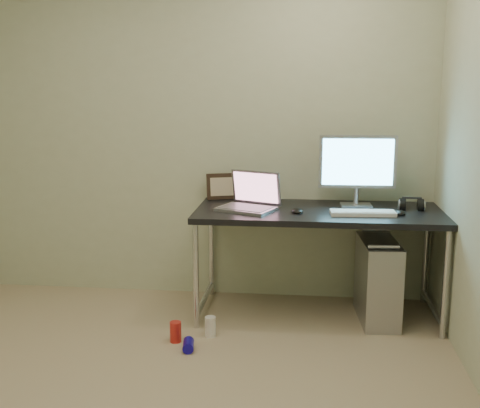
% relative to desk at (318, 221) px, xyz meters
% --- Properties ---
extents(wall_back, '(3.50, 0.02, 2.50)m').
position_rel_desk_xyz_m(wall_back, '(-0.92, 0.36, 0.58)').
color(wall_back, beige).
rests_on(wall_back, ground).
extents(desk, '(1.67, 0.73, 0.75)m').
position_rel_desk_xyz_m(desk, '(0.00, 0.00, 0.00)').
color(desk, black).
rests_on(desk, ground).
extents(tower_computer, '(0.27, 0.55, 0.59)m').
position_rel_desk_xyz_m(tower_computer, '(0.41, -0.05, -0.39)').
color(tower_computer, '#A2A2A6').
rests_on(tower_computer, ground).
extents(cable_a, '(0.01, 0.16, 0.69)m').
position_rel_desk_xyz_m(cable_a, '(0.36, 0.31, -0.27)').
color(cable_a, black).
rests_on(cable_a, ground).
extents(cable_b, '(0.02, 0.11, 0.71)m').
position_rel_desk_xyz_m(cable_b, '(0.45, 0.29, -0.29)').
color(cable_b, black).
rests_on(cable_b, ground).
extents(can_red, '(0.07, 0.07, 0.13)m').
position_rel_desk_xyz_m(can_red, '(-0.88, -0.56, -0.61)').
color(can_red, red).
rests_on(can_red, ground).
extents(can_white, '(0.08, 0.08, 0.13)m').
position_rel_desk_xyz_m(can_white, '(-0.68, -0.45, -0.61)').
color(can_white, white).
rests_on(can_white, ground).
extents(can_blue, '(0.08, 0.13, 0.07)m').
position_rel_desk_xyz_m(can_blue, '(-0.78, -0.68, -0.64)').
color(can_blue, '#160CA5').
rests_on(can_blue, ground).
extents(laptop, '(0.45, 0.42, 0.25)m').
position_rel_desk_xyz_m(laptop, '(-0.47, -0.02, 0.13)').
color(laptop, '#B6B5BD').
rests_on(laptop, desk).
extents(monitor, '(0.53, 0.16, 0.50)m').
position_rel_desk_xyz_m(monitor, '(0.26, 0.15, 0.37)').
color(monitor, '#B6B5BD').
rests_on(monitor, desk).
extents(keyboard, '(0.43, 0.16, 0.03)m').
position_rel_desk_xyz_m(keyboard, '(0.28, -0.12, 0.09)').
color(keyboard, white).
rests_on(keyboard, desk).
extents(mouse_right, '(0.07, 0.11, 0.04)m').
position_rel_desk_xyz_m(mouse_right, '(0.53, -0.09, 0.09)').
color(mouse_right, black).
rests_on(mouse_right, desk).
extents(mouse_left, '(0.09, 0.13, 0.04)m').
position_rel_desk_xyz_m(mouse_left, '(-0.14, -0.11, 0.10)').
color(mouse_left, black).
rests_on(mouse_left, desk).
extents(headphones, '(0.17, 0.10, 0.11)m').
position_rel_desk_xyz_m(headphones, '(0.63, 0.07, 0.10)').
color(headphones, black).
rests_on(headphones, desk).
extents(picture_frame, '(0.25, 0.14, 0.19)m').
position_rel_desk_xyz_m(picture_frame, '(-0.70, 0.31, 0.17)').
color(picture_frame, black).
rests_on(picture_frame, desk).
extents(webcam, '(0.04, 0.03, 0.12)m').
position_rel_desk_xyz_m(webcam, '(-0.37, 0.31, 0.16)').
color(webcam, silver).
rests_on(webcam, desk).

